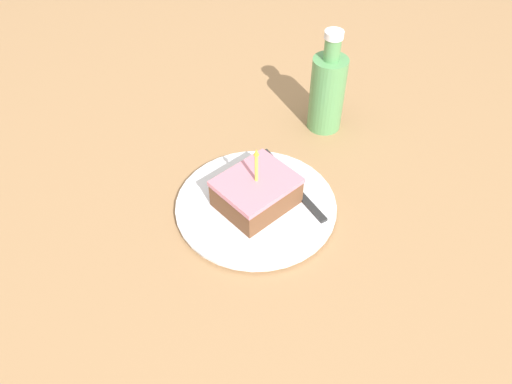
% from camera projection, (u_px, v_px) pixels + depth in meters
% --- Properties ---
extents(ground_plane, '(2.40, 2.40, 0.04)m').
position_uv_depth(ground_plane, '(244.00, 221.00, 0.81)').
color(ground_plane, '#9E754C').
rests_on(ground_plane, ground).
extents(plate, '(0.26, 0.26, 0.01)m').
position_uv_depth(plate, '(256.00, 206.00, 0.80)').
color(plate, silver).
rests_on(plate, ground_plane).
extents(cake_slice, '(0.10, 0.12, 0.11)m').
position_uv_depth(cake_slice, '(256.00, 192.00, 0.78)').
color(cake_slice, brown).
rests_on(cake_slice, plate).
extents(fork, '(0.19, 0.06, 0.00)m').
position_uv_depth(fork, '(286.00, 179.00, 0.83)').
color(fork, '#262626').
rests_on(fork, plate).
extents(bottle, '(0.06, 0.06, 0.19)m').
position_uv_depth(bottle, '(327.00, 91.00, 0.90)').
color(bottle, '#599959').
rests_on(bottle, ground_plane).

